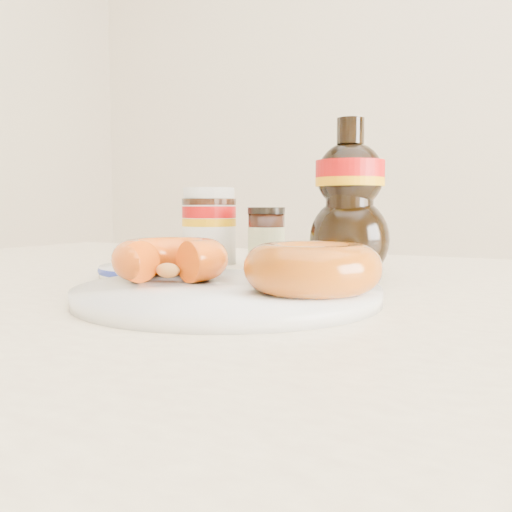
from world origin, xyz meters
The scene contains 8 objects.
dining_table centered at (0.00, 0.10, 0.67)m, with size 1.40×0.90×0.75m.
plate centered at (0.01, 0.02, 0.76)m, with size 0.26×0.26×0.01m.
donut_bitten centered at (-0.06, 0.03, 0.78)m, with size 0.11×0.11×0.04m, color #D95C0C.
donut_whole centered at (0.09, 0.02, 0.78)m, with size 0.11×0.11×0.04m, color #913409.
nutella_jar centered at (-0.18, 0.27, 0.81)m, with size 0.08×0.08×0.11m.
syrup_bottle centered at (0.04, 0.22, 0.84)m, with size 0.09×0.08×0.18m, color black, non-canonical shape.
dark_jar centered at (-0.09, 0.27, 0.79)m, with size 0.05×0.05×0.08m.
blue_rim_saucer centered at (-0.16, 0.12, 0.76)m, with size 0.13×0.13×0.01m.
Camera 1 is at (0.26, -0.40, 0.83)m, focal length 40.00 mm.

